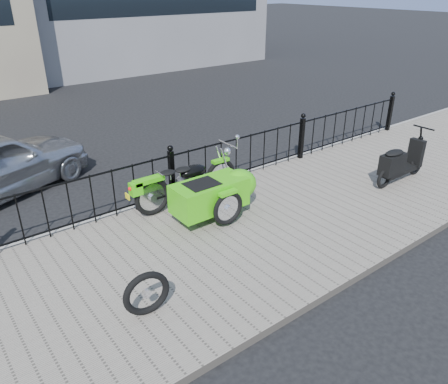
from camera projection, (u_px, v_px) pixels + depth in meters
ground at (213, 231)px, 7.53m from camera, size 120.00×120.00×0.00m
sidewalk at (231, 240)px, 7.15m from camera, size 30.00×3.80×0.12m
curb at (169, 198)px, 8.53m from camera, size 30.00×0.10×0.12m
iron_fence at (172, 176)px, 8.20m from camera, size 14.11×0.11×1.08m
motorcycle_sidecar at (213, 189)px, 7.66m from camera, size 2.28×1.48×0.98m
scooter at (399, 164)px, 8.89m from camera, size 1.57×0.46×1.07m
spare_tire at (147, 293)px, 5.37m from camera, size 0.62×0.14×0.61m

